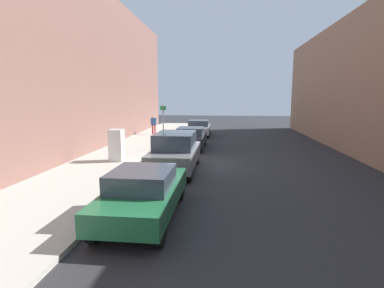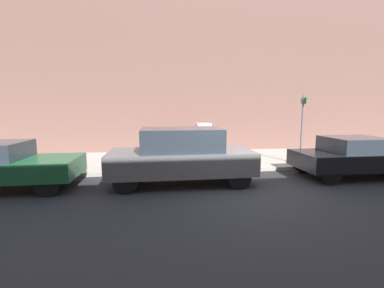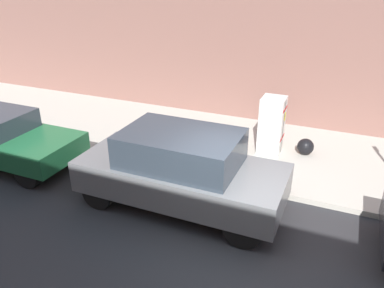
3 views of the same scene
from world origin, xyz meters
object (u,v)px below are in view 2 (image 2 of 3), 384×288
(street_sign_post, at_px, (302,127))
(parked_sedan_dark, at_px, (358,156))
(fire_hydrant, at_px, (375,152))
(trash_bag, at_px, (222,152))
(discarded_refrigerator, at_px, (203,141))
(parked_suv_gray, at_px, (181,155))

(street_sign_post, height_order, parked_sedan_dark, street_sign_post)
(street_sign_post, distance_m, fire_hydrant, 3.68)
(trash_bag, bearing_deg, discarded_refrigerator, -76.00)
(street_sign_post, distance_m, parked_suv_gray, 5.23)
(fire_hydrant, distance_m, parked_sedan_dark, 2.87)
(discarded_refrigerator, relative_size, fire_hydrant, 2.09)
(discarded_refrigerator, xyz_separation_m, fire_hydrant, (1.48, 7.17, -0.41))
(discarded_refrigerator, xyz_separation_m, street_sign_post, (1.64, 3.67, 0.72))
(street_sign_post, height_order, trash_bag, street_sign_post)
(discarded_refrigerator, bearing_deg, fire_hydrant, 78.32)
(street_sign_post, xyz_separation_m, trash_bag, (-1.88, -2.73, -1.29))
(parked_sedan_dark, bearing_deg, street_sign_post, -142.03)
(street_sign_post, relative_size, parked_suv_gray, 0.61)
(trash_bag, distance_m, parked_suv_gray, 4.12)
(street_sign_post, relative_size, trash_bag, 6.01)
(street_sign_post, distance_m, parked_sedan_dark, 2.18)
(trash_bag, bearing_deg, street_sign_post, 55.47)
(parked_suv_gray, xyz_separation_m, parked_sedan_dark, (0.00, 6.15, -0.19))
(fire_hydrant, xyz_separation_m, parked_sedan_dark, (1.72, -2.29, 0.19))
(discarded_refrigerator, height_order, street_sign_post, street_sign_post)
(street_sign_post, xyz_separation_m, fire_hydrant, (-0.16, 3.50, -1.13))
(fire_hydrant, distance_m, parked_suv_gray, 8.61)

